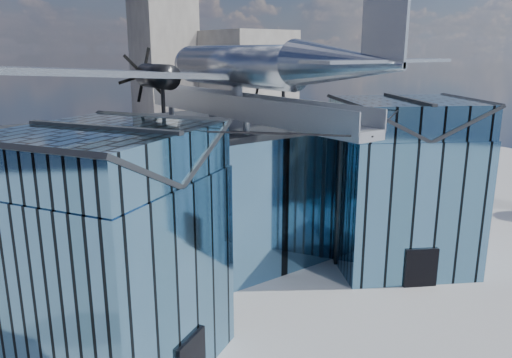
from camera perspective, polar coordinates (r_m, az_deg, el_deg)
ground_plane at (r=32.07m, az=2.19°, el=-13.29°), size 120.00×120.00×0.00m
museum at (r=34.39m, az=-3.80°, el=-1.39°), size 32.88×24.50×17.60m
bg_towers at (r=75.20m, az=-22.00°, el=9.76°), size 77.00×24.50×26.00m
tree_side_e at (r=59.67m, az=14.62°, el=3.58°), size 5.03×5.03×6.01m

